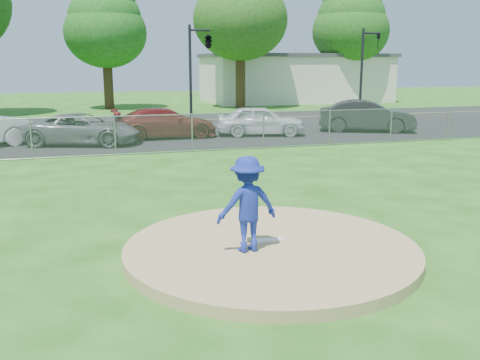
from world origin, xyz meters
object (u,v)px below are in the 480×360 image
object	(u,v)px
tree_center	(105,22)
parked_car_gray	(83,129)
pitcher	(247,204)
traffic_signal_right	(365,65)
commercial_building	(294,78)
tree_far_right	(351,21)
parked_car_charcoal	(367,116)
tree_right	(240,7)
parked_car_pearl	(260,121)
parked_car_darkred	(165,123)
traffic_signal_center	(206,43)

from	to	relation	value
tree_center	parked_car_gray	bearing A→B (deg)	-96.51
tree_center	pitcher	xyz separation A→B (m)	(0.49, -34.16, -5.42)
traffic_signal_right	commercial_building	bearing A→B (deg)	83.71
tree_far_right	parked_car_charcoal	size ratio (longest dim) A/B	2.22
tree_right	parked_car_pearl	xyz separation A→B (m)	(-3.82, -16.13, -6.92)
parked_car_darkred	parked_car_pearl	world-z (taller)	parked_car_pearl
tree_far_right	traffic_signal_right	distance (m)	14.69
parked_car_darkred	parked_car_pearl	distance (m)	4.62
pitcher	parked_car_darkred	size ratio (longest dim) A/B	0.35
tree_far_right	traffic_signal_right	bearing A→B (deg)	-113.91
tree_center	parked_car_pearl	distance (m)	20.00
pitcher	parked_car_gray	world-z (taller)	pitcher
traffic_signal_right	parked_car_pearl	world-z (taller)	traffic_signal_right
tree_far_right	parked_car_pearl	world-z (taller)	tree_far_right
pitcher	parked_car_gray	distance (m)	15.57
commercial_building	parked_car_darkred	world-z (taller)	commercial_building
parked_car_charcoal	tree_center	bearing A→B (deg)	58.23
traffic_signal_right	parked_car_gray	distance (m)	18.86
tree_far_right	traffic_signal_center	xyz separation A→B (m)	(-16.03, -13.00, -2.45)
commercial_building	parked_car_gray	size ratio (longest dim) A/B	3.39
pitcher	parked_car_darkred	world-z (taller)	pitcher
tree_center	tree_far_right	world-z (taller)	tree_far_right
commercial_building	tree_center	size ratio (longest dim) A/B	1.67
traffic_signal_center	parked_car_pearl	xyz separation A→B (m)	(1.21, -6.13, -3.88)
tree_right	parked_car_pearl	bearing A→B (deg)	-103.31
tree_far_right	parked_car_gray	bearing A→B (deg)	-139.43
tree_center	tree_far_right	xyz separation A→B (m)	(21.00, 1.00, 0.59)
tree_center	traffic_signal_right	size ratio (longest dim) A/B	1.76
parked_car_pearl	parked_car_charcoal	bearing A→B (deg)	-76.77
tree_far_right	traffic_signal_right	size ratio (longest dim) A/B	1.92
tree_center	parked_car_charcoal	distance (m)	22.50
commercial_building	parked_car_charcoal	bearing A→B (deg)	-102.80
parked_car_darkred	parked_car_charcoal	bearing A→B (deg)	-93.35
tree_center	parked_car_darkred	xyz separation A→B (m)	(1.58, -17.71, -5.76)
traffic_signal_right	parked_car_darkred	size ratio (longest dim) A/B	1.16
parked_car_gray	commercial_building	bearing A→B (deg)	-21.99
tree_center	parked_car_darkred	world-z (taller)	tree_center
pitcher	traffic_signal_right	bearing A→B (deg)	-128.23
parked_car_charcoal	parked_car_gray	bearing A→B (deg)	117.44
commercial_building	parked_car_pearl	bearing A→B (deg)	-116.05
commercial_building	traffic_signal_center	bearing A→B (deg)	-126.94
pitcher	parked_car_pearl	distance (m)	17.01
commercial_building	tree_right	xyz separation A→B (m)	(-7.00, -6.00, 5.49)
commercial_building	pitcher	distance (m)	41.60
tree_center	tree_far_right	bearing A→B (deg)	2.73
parked_car_darkred	parked_car_charcoal	xyz separation A→B (m)	(10.37, -0.49, 0.09)
commercial_building	tree_far_right	bearing A→B (deg)	-36.87
commercial_building	traffic_signal_center	size ratio (longest dim) A/B	2.93
tree_far_right	parked_car_darkred	size ratio (longest dim) A/B	2.22
traffic_signal_center	parked_car_pearl	distance (m)	7.36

